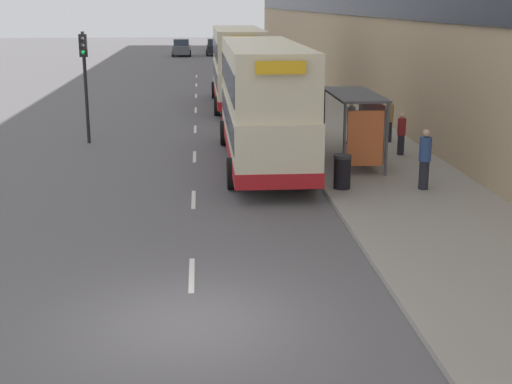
{
  "coord_description": "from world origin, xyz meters",
  "views": [
    {
      "loc": [
        0.26,
        -12.05,
        5.68
      ],
      "look_at": [
        2.6,
        17.86,
        -2.33
      ],
      "focal_mm": 50.0,
      "sensor_mm": 36.0,
      "label": 1
    }
  ],
  "objects_px": {
    "double_decker_bus_near": "(263,101)",
    "pedestrian_2": "(351,122)",
    "pedestrian_at_shelter": "(401,134)",
    "pedestrian_1": "(389,120)",
    "bus_shelter": "(360,116)",
    "litter_bin": "(342,171)",
    "traffic_light_far_kerb": "(85,69)",
    "car_1": "(215,47)",
    "pedestrian_3": "(425,159)",
    "double_decker_bus_ahead": "(238,65)",
    "car_0": "(181,48)"
  },
  "relations": [
    {
      "from": "car_0",
      "to": "litter_bin",
      "type": "distance_m",
      "value": 58.63
    },
    {
      "from": "double_decker_bus_near",
      "to": "traffic_light_far_kerb",
      "type": "height_order",
      "value": "traffic_light_far_kerb"
    },
    {
      "from": "bus_shelter",
      "to": "double_decker_bus_near",
      "type": "height_order",
      "value": "double_decker_bus_near"
    },
    {
      "from": "double_decker_bus_near",
      "to": "car_1",
      "type": "bearing_deg",
      "value": 90.54
    },
    {
      "from": "double_decker_bus_near",
      "to": "pedestrian_1",
      "type": "distance_m",
      "value": 6.43
    },
    {
      "from": "double_decker_bus_ahead",
      "to": "traffic_light_far_kerb",
      "type": "distance_m",
      "value": 12.41
    },
    {
      "from": "bus_shelter",
      "to": "litter_bin",
      "type": "relative_size",
      "value": 4.0
    },
    {
      "from": "car_1",
      "to": "pedestrian_2",
      "type": "distance_m",
      "value": 51.84
    },
    {
      "from": "pedestrian_at_shelter",
      "to": "pedestrian_1",
      "type": "bearing_deg",
      "value": 85.73
    },
    {
      "from": "double_decker_bus_ahead",
      "to": "pedestrian_1",
      "type": "bearing_deg",
      "value": -64.82
    },
    {
      "from": "double_decker_bus_ahead",
      "to": "pedestrian_2",
      "type": "bearing_deg",
      "value": -71.36
    },
    {
      "from": "traffic_light_far_kerb",
      "to": "pedestrian_3",
      "type": "bearing_deg",
      "value": -38.25
    },
    {
      "from": "double_decker_bus_near",
      "to": "pedestrian_2",
      "type": "height_order",
      "value": "double_decker_bus_near"
    },
    {
      "from": "car_1",
      "to": "pedestrian_2",
      "type": "relative_size",
      "value": 2.37
    },
    {
      "from": "pedestrian_3",
      "to": "traffic_light_far_kerb",
      "type": "height_order",
      "value": "traffic_light_far_kerb"
    },
    {
      "from": "bus_shelter",
      "to": "double_decker_bus_near",
      "type": "xyz_separation_m",
      "value": [
        -3.3,
        0.95,
        0.41
      ]
    },
    {
      "from": "double_decker_bus_near",
      "to": "car_1",
      "type": "relative_size",
      "value": 2.81
    },
    {
      "from": "bus_shelter",
      "to": "double_decker_bus_near",
      "type": "bearing_deg",
      "value": 163.87
    },
    {
      "from": "bus_shelter",
      "to": "pedestrian_1",
      "type": "relative_size",
      "value": 2.39
    },
    {
      "from": "pedestrian_3",
      "to": "pedestrian_2",
      "type": "bearing_deg",
      "value": 95.02
    },
    {
      "from": "pedestrian_2",
      "to": "car_0",
      "type": "bearing_deg",
      "value": 98.94
    },
    {
      "from": "double_decker_bus_ahead",
      "to": "car_1",
      "type": "bearing_deg",
      "value": 90.62
    },
    {
      "from": "double_decker_bus_near",
      "to": "car_0",
      "type": "xyz_separation_m",
      "value": [
        -4.14,
        54.17,
        -1.39
      ]
    },
    {
      "from": "bus_shelter",
      "to": "traffic_light_far_kerb",
      "type": "height_order",
      "value": "traffic_light_far_kerb"
    },
    {
      "from": "pedestrian_1",
      "to": "pedestrian_2",
      "type": "bearing_deg",
      "value": 179.86
    },
    {
      "from": "double_decker_bus_ahead",
      "to": "pedestrian_3",
      "type": "xyz_separation_m",
      "value": [
        4.63,
        -19.36,
        -1.2
      ]
    },
    {
      "from": "bus_shelter",
      "to": "litter_bin",
      "type": "distance_m",
      "value": 3.61
    },
    {
      "from": "pedestrian_3",
      "to": "bus_shelter",
      "type": "bearing_deg",
      "value": 109.8
    },
    {
      "from": "bus_shelter",
      "to": "double_decker_bus_ahead",
      "type": "height_order",
      "value": "double_decker_bus_ahead"
    },
    {
      "from": "bus_shelter",
      "to": "car_1",
      "type": "relative_size",
      "value": 1.07
    },
    {
      "from": "litter_bin",
      "to": "traffic_light_far_kerb",
      "type": "relative_size",
      "value": 0.23
    },
    {
      "from": "pedestrian_1",
      "to": "pedestrian_2",
      "type": "height_order",
      "value": "pedestrian_1"
    },
    {
      "from": "car_0",
      "to": "pedestrian_1",
      "type": "distance_m",
      "value": 51.86
    },
    {
      "from": "car_1",
      "to": "pedestrian_3",
      "type": "height_order",
      "value": "pedestrian_3"
    },
    {
      "from": "litter_bin",
      "to": "pedestrian_2",
      "type": "bearing_deg",
      "value": 76.2
    },
    {
      "from": "car_0",
      "to": "litter_bin",
      "type": "xyz_separation_m",
      "value": [
        6.22,
        -58.3,
        -0.22
      ]
    },
    {
      "from": "pedestrian_1",
      "to": "traffic_light_far_kerb",
      "type": "distance_m",
      "value": 12.55
    },
    {
      "from": "double_decker_bus_ahead",
      "to": "pedestrian_1",
      "type": "relative_size",
      "value": 6.02
    },
    {
      "from": "pedestrian_at_shelter",
      "to": "litter_bin",
      "type": "xyz_separation_m",
      "value": [
        -3.17,
        -4.78,
        -0.27
      ]
    },
    {
      "from": "car_1",
      "to": "litter_bin",
      "type": "xyz_separation_m",
      "value": [
        2.59,
        -58.98,
        -0.22
      ]
    },
    {
      "from": "car_1",
      "to": "pedestrian_2",
      "type": "height_order",
      "value": "car_1"
    },
    {
      "from": "car_0",
      "to": "car_1",
      "type": "xyz_separation_m",
      "value": [
        3.63,
        0.68,
        -0.0
      ]
    },
    {
      "from": "pedestrian_3",
      "to": "traffic_light_far_kerb",
      "type": "bearing_deg",
      "value": 141.75
    },
    {
      "from": "pedestrian_2",
      "to": "pedestrian_1",
      "type": "bearing_deg",
      "value": -0.14
    },
    {
      "from": "car_0",
      "to": "pedestrian_3",
      "type": "bearing_deg",
      "value": 98.43
    },
    {
      "from": "double_decker_bus_ahead",
      "to": "pedestrian_3",
      "type": "bearing_deg",
      "value": -76.55
    },
    {
      "from": "double_decker_bus_ahead",
      "to": "car_0",
      "type": "relative_size",
      "value": 2.69
    },
    {
      "from": "pedestrian_at_shelter",
      "to": "pedestrian_2",
      "type": "bearing_deg",
      "value": 118.24
    },
    {
      "from": "pedestrian_at_shelter",
      "to": "pedestrian_2",
      "type": "xyz_separation_m",
      "value": [
        -1.37,
        2.55,
        0.05
      ]
    },
    {
      "from": "traffic_light_far_kerb",
      "to": "litter_bin",
      "type": "bearing_deg",
      "value": -44.23
    }
  ]
}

